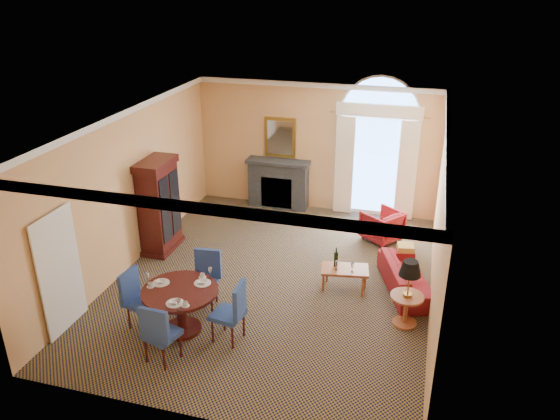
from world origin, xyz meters
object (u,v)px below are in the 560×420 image
(sofa, at_px, (407,277))
(coffee_table, at_px, (344,269))
(armoire, at_px, (159,207))
(side_table, at_px, (408,285))
(dining_table, at_px, (181,301))
(armchair, at_px, (382,226))

(sofa, xyz_separation_m, coffee_table, (-1.16, -0.32, 0.15))
(armoire, height_order, side_table, armoire)
(armoire, height_order, dining_table, armoire)
(sofa, height_order, armchair, armchair)
(armoire, distance_m, dining_table, 3.16)
(armchair, xyz_separation_m, coffee_table, (-0.48, -2.31, 0.08))
(sofa, relative_size, armchair, 2.41)
(armoire, relative_size, side_table, 1.69)
(armoire, distance_m, side_table, 5.51)
(armchair, height_order, side_table, side_table)
(armoire, relative_size, sofa, 1.09)
(armoire, xyz_separation_m, sofa, (5.27, -0.27, -0.71))
(coffee_table, bearing_deg, armoire, 162.17)
(sofa, bearing_deg, armoire, 68.13)
(coffee_table, xyz_separation_m, side_table, (1.21, -0.83, 0.35))
(armoire, height_order, armchair, armoire)
(sofa, height_order, side_table, side_table)
(dining_table, bearing_deg, side_table, 18.40)
(dining_table, height_order, armchair, dining_table)
(armoire, xyz_separation_m, side_table, (5.32, -1.43, -0.20))
(armoire, bearing_deg, dining_table, -57.10)
(armoire, xyz_separation_m, armchair, (4.58, 1.71, -0.63))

